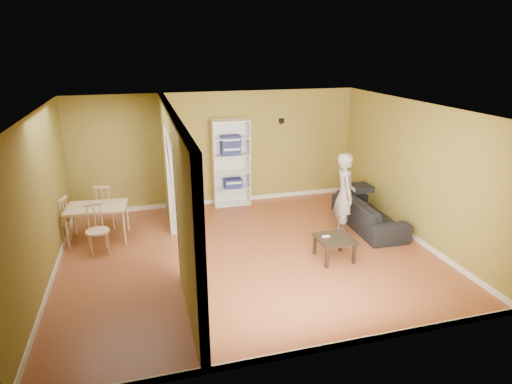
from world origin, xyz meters
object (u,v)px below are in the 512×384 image
Objects in this scene: person at (345,188)px; chair_near at (97,230)px; bookshelf at (231,163)px; sofa at (369,209)px; chair_far at (106,205)px; chair_left at (57,221)px; dining_table at (97,210)px; coffee_table at (335,241)px.

person is 2.15× the size of chair_near.
bookshelf reaches higher than person.
sofa is 2.13× the size of chair_far.
person is (-0.68, -0.20, 0.59)m from sofa.
chair_left is 1.04m from chair_far.
sofa is 1.00× the size of bookshelf.
dining_table is at bearing 83.36° from sofa.
person is 2.06× the size of chair_far.
sofa is 2.18× the size of chair_left.
chair_near is at bearing -146.98° from bookshelf.
dining_table is (-5.31, 0.82, 0.22)m from sofa.
chair_left reaches higher than sofa.
chair_near is at bearing 89.84° from sofa.
sofa is at bearing -60.88° from person.
chair_far is (-5.19, 1.42, 0.09)m from sofa.
person is 0.97× the size of bookshelf.
bookshelf reaches higher than sofa.
coffee_table is (-0.62, -0.93, -0.62)m from person.
coffee_table is (1.15, -3.17, -0.66)m from bookshelf.
sofa is 6.08m from chair_left.
chair_near is (-3.99, 1.33, 0.11)m from coffee_table.
bookshelf is 2.22× the size of chair_near.
dining_table is at bearing 107.90° from chair_left.
chair_near is (0.03, -0.61, -0.16)m from dining_table.
person reaches higher than chair_left.
bookshelf is 1.83× the size of dining_table.
sofa reaches higher than dining_table.
dining_table is 1.19× the size of chair_left.
chair_far reaches higher than coffee_table.
person is 4.65m from chair_near.
dining_table is (-2.86, -1.23, -0.40)m from bookshelf.
sofa is at bearing -14.35° from chair_near.
chair_left is 1.02× the size of chair_near.
bookshelf is 3.44m from coffee_table.
chair_far reaches higher than sofa.
chair_near is (-2.83, -1.84, -0.55)m from bookshelf.
chair_near is at bearing 95.55° from chair_far.
sofa reaches higher than coffee_table.
bookshelf reaches higher than chair_near.
bookshelf is at bearing 109.99° from coffee_table.
person is at bearing -12.34° from dining_table.
bookshelf reaches higher than chair_left.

